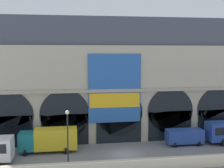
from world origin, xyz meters
The scene contains 6 objects.
ground_plane centered at (0.00, 0.00, 0.00)m, with size 200.00×200.00×0.00m, color slate.
quay_parapet_wall centered at (0.00, -4.93, 0.64)m, with size 90.00×0.70×1.29m, color beige.
station_building centered at (0.02, 7.48, 8.81)m, with size 47.87×5.36×18.21m.
box_truck_midwest centered at (-9.74, 2.52, 1.70)m, with size 7.50×2.91×3.12m.
van_mideast centered at (9.10, 2.72, 1.25)m, with size 5.20×2.48×2.20m.
street_lamp_quayside centered at (-7.22, -4.13, 4.41)m, with size 0.44×0.44×6.90m.
Camera 1 is at (-6.68, -34.39, 13.16)m, focal length 45.16 mm.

